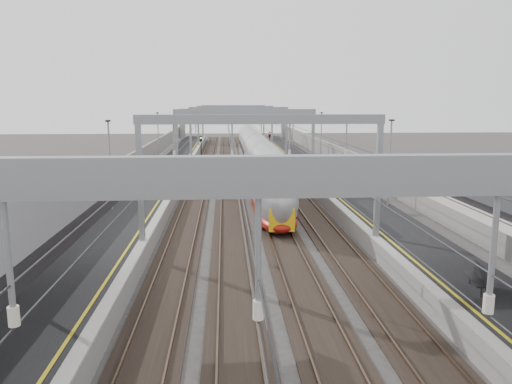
{
  "coord_description": "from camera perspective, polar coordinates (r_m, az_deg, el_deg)",
  "views": [
    {
      "loc": [
        -1.9,
        -3.9,
        8.23
      ],
      "look_at": [
        0.0,
        26.1,
        2.8
      ],
      "focal_mm": 35.0,
      "sensor_mm": 36.0,
      "label": 1
    }
  ],
  "objects": [
    {
      "name": "platform_left",
      "position": [
        49.89,
        -10.61,
        1.16
      ],
      "size": [
        4.0,
        120.0,
        1.0
      ],
      "primitive_type": "cube",
      "color": "black",
      "rests_on": "ground"
    },
    {
      "name": "platform_right",
      "position": [
        50.49,
        7.73,
        1.35
      ],
      "size": [
        4.0,
        120.0,
        1.0
      ],
      "primitive_type": "cube",
      "color": "black",
      "rests_on": "ground"
    },
    {
      "name": "tracks",
      "position": [
        49.62,
        -1.38,
        0.75
      ],
      "size": [
        11.4,
        140.0,
        0.2
      ],
      "color": "black",
      "rests_on": "ground"
    },
    {
      "name": "overhead_line",
      "position": [
        55.59,
        -1.68,
        8.09
      ],
      "size": [
        13.0,
        140.0,
        6.6
      ],
      "color": "gray",
      "rests_on": "platform_left"
    },
    {
      "name": "overbridge",
      "position": [
        103.96,
        -2.61,
        8.63
      ],
      "size": [
        22.0,
        2.2,
        6.9
      ],
      "color": "gray",
      "rests_on": "ground"
    },
    {
      "name": "wall_left",
      "position": [
        50.22,
        -14.28,
        2.34
      ],
      "size": [
        0.3,
        120.0,
        3.2
      ],
      "primitive_type": "cube",
      "color": "gray",
      "rests_on": "ground"
    },
    {
      "name": "wall_right",
      "position": [
        51.06,
        11.28,
        2.59
      ],
      "size": [
        0.3,
        120.0,
        3.2
      ],
      "primitive_type": "cube",
      "color": "gray",
      "rests_on": "ground"
    },
    {
      "name": "train",
      "position": [
        50.61,
        0.26,
        3.12
      ],
      "size": [
        2.49,
        45.37,
        3.95
      ],
      "color": "#9C170E",
      "rests_on": "ground"
    },
    {
      "name": "bench",
      "position": [
        21.41,
        24.16,
        -8.77
      ],
      "size": [
        0.84,
        1.94,
        0.97
      ],
      "color": "black",
      "rests_on": "platform_right"
    },
    {
      "name": "signal_green",
      "position": [
        71.05,
        -6.3,
        5.49
      ],
      "size": [
        0.32,
        0.32,
        3.48
      ],
      "color": "black",
      "rests_on": "ground"
    },
    {
      "name": "signal_red_near",
      "position": [
        77.2,
        0.17,
        5.93
      ],
      "size": [
        0.32,
        0.32,
        3.48
      ],
      "color": "black",
      "rests_on": "ground"
    },
    {
      "name": "signal_red_far",
      "position": [
        80.94,
        1.57,
        6.12
      ],
      "size": [
        0.32,
        0.32,
        3.48
      ],
      "color": "black",
      "rests_on": "ground"
    }
  ]
}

